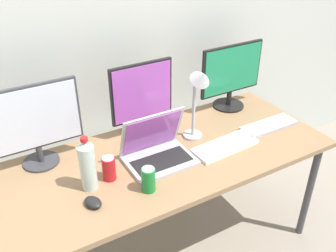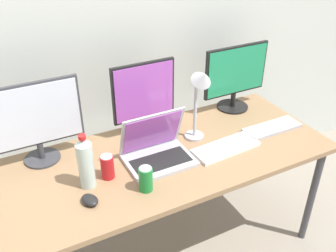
{
  "view_description": "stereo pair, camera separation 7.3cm",
  "coord_description": "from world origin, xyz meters",
  "px_view_note": "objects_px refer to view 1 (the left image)",
  "views": [
    {
      "loc": [
        -0.82,
        -1.43,
        1.92
      ],
      "look_at": [
        0.0,
        0.0,
        0.92
      ],
      "focal_mm": 40.0,
      "sensor_mm": 36.0,
      "label": 1
    },
    {
      "loc": [
        -0.76,
        -1.46,
        1.92
      ],
      "look_at": [
        0.0,
        0.0,
        0.92
      ],
      "focal_mm": 40.0,
      "sensor_mm": 36.0,
      "label": 2
    }
  ],
  "objects_px": {
    "laptop_silver": "(157,150)",
    "mouse_by_keyboard": "(93,202)",
    "keyboard_aux": "(225,146)",
    "desk_lamp": "(199,91)",
    "monitor_left": "(33,123)",
    "water_bottle": "(88,165)",
    "soda_can_near_keyboard": "(148,180)",
    "soda_can_by_laptop": "(109,168)",
    "monitor_right": "(231,74)",
    "keyboard_main": "(269,126)",
    "monitor_center": "(142,97)",
    "work_desk": "(168,163)"
  },
  "relations": [
    {
      "from": "monitor_left",
      "to": "laptop_silver",
      "type": "height_order",
      "value": "monitor_left"
    },
    {
      "from": "keyboard_main",
      "to": "desk_lamp",
      "type": "distance_m",
      "value": 0.55
    },
    {
      "from": "keyboard_main",
      "to": "monitor_center",
      "type": "bearing_deg",
      "value": 154.38
    },
    {
      "from": "water_bottle",
      "to": "soda_can_near_keyboard",
      "type": "xyz_separation_m",
      "value": [
        0.23,
        -0.16,
        -0.07
      ]
    },
    {
      "from": "mouse_by_keyboard",
      "to": "water_bottle",
      "type": "height_order",
      "value": "water_bottle"
    },
    {
      "from": "keyboard_aux",
      "to": "desk_lamp",
      "type": "bearing_deg",
      "value": 118.24
    },
    {
      "from": "monitor_left",
      "to": "desk_lamp",
      "type": "distance_m",
      "value": 0.86
    },
    {
      "from": "monitor_left",
      "to": "water_bottle",
      "type": "height_order",
      "value": "monitor_left"
    },
    {
      "from": "laptop_silver",
      "to": "mouse_by_keyboard",
      "type": "distance_m",
      "value": 0.45
    },
    {
      "from": "keyboard_main",
      "to": "soda_can_by_laptop",
      "type": "height_order",
      "value": "soda_can_by_laptop"
    },
    {
      "from": "monitor_right",
      "to": "monitor_left",
      "type": "bearing_deg",
      "value": -179.46
    },
    {
      "from": "laptop_silver",
      "to": "water_bottle",
      "type": "xyz_separation_m",
      "value": [
        -0.38,
        -0.04,
        0.07
      ]
    },
    {
      "from": "keyboard_aux",
      "to": "monitor_center",
      "type": "bearing_deg",
      "value": 126.66
    },
    {
      "from": "laptop_silver",
      "to": "soda_can_by_laptop",
      "type": "relative_size",
      "value": 2.73
    },
    {
      "from": "keyboard_main",
      "to": "mouse_by_keyboard",
      "type": "xyz_separation_m",
      "value": [
        -1.16,
        -0.11,
        0.01
      ]
    },
    {
      "from": "laptop_silver",
      "to": "soda_can_near_keyboard",
      "type": "relative_size",
      "value": 2.73
    },
    {
      "from": "water_bottle",
      "to": "mouse_by_keyboard",
      "type": "bearing_deg",
      "value": -104.36
    },
    {
      "from": "keyboard_main",
      "to": "mouse_by_keyboard",
      "type": "bearing_deg",
      "value": -174.21
    },
    {
      "from": "monitor_center",
      "to": "keyboard_main",
      "type": "bearing_deg",
      "value": -25.85
    },
    {
      "from": "monitor_left",
      "to": "soda_can_by_laptop",
      "type": "relative_size",
      "value": 3.76
    },
    {
      "from": "laptop_silver",
      "to": "keyboard_main",
      "type": "height_order",
      "value": "laptop_silver"
    },
    {
      "from": "monitor_center",
      "to": "laptop_silver",
      "type": "relative_size",
      "value": 1.25
    },
    {
      "from": "monitor_right",
      "to": "water_bottle",
      "type": "distance_m",
      "value": 1.13
    },
    {
      "from": "keyboard_main",
      "to": "keyboard_aux",
      "type": "distance_m",
      "value": 0.37
    },
    {
      "from": "mouse_by_keyboard",
      "to": "work_desk",
      "type": "bearing_deg",
      "value": 1.5
    },
    {
      "from": "soda_can_by_laptop",
      "to": "monitor_left",
      "type": "bearing_deg",
      "value": 130.81
    },
    {
      "from": "monitor_right",
      "to": "soda_can_by_laptop",
      "type": "bearing_deg",
      "value": -162.27
    },
    {
      "from": "monitor_center",
      "to": "keyboard_aux",
      "type": "bearing_deg",
      "value": -49.86
    },
    {
      "from": "mouse_by_keyboard",
      "to": "soda_can_near_keyboard",
      "type": "xyz_separation_m",
      "value": [
        0.26,
        -0.03,
        0.05
      ]
    },
    {
      "from": "monitor_right",
      "to": "laptop_silver",
      "type": "distance_m",
      "value": 0.77
    },
    {
      "from": "monitor_left",
      "to": "monitor_right",
      "type": "bearing_deg",
      "value": 0.54
    },
    {
      "from": "laptop_silver",
      "to": "water_bottle",
      "type": "bearing_deg",
      "value": -174.0
    },
    {
      "from": "desk_lamp",
      "to": "monitor_right",
      "type": "bearing_deg",
      "value": 29.89
    },
    {
      "from": "work_desk",
      "to": "water_bottle",
      "type": "bearing_deg",
      "value": -174.04
    },
    {
      "from": "soda_can_near_keyboard",
      "to": "monitor_left",
      "type": "bearing_deg",
      "value": 129.38
    },
    {
      "from": "monitor_center",
      "to": "water_bottle",
      "type": "xyz_separation_m",
      "value": [
        -0.44,
        -0.32,
        -0.1
      ]
    },
    {
      "from": "monitor_left",
      "to": "desk_lamp",
      "type": "relative_size",
      "value": 1.05
    },
    {
      "from": "monitor_left",
      "to": "water_bottle",
      "type": "distance_m",
      "value": 0.37
    },
    {
      "from": "mouse_by_keyboard",
      "to": "soda_can_near_keyboard",
      "type": "height_order",
      "value": "soda_can_near_keyboard"
    },
    {
      "from": "monitor_center",
      "to": "keyboard_main",
      "type": "xyz_separation_m",
      "value": [
        0.68,
        -0.33,
        -0.22
      ]
    },
    {
      "from": "mouse_by_keyboard",
      "to": "water_bottle",
      "type": "distance_m",
      "value": 0.17
    },
    {
      "from": "water_bottle",
      "to": "keyboard_main",
      "type": "bearing_deg",
      "value": -0.52
    },
    {
      "from": "laptop_silver",
      "to": "desk_lamp",
      "type": "distance_m",
      "value": 0.38
    },
    {
      "from": "monitor_center",
      "to": "water_bottle",
      "type": "bearing_deg",
      "value": -144.23
    },
    {
      "from": "water_bottle",
      "to": "soda_can_near_keyboard",
      "type": "bearing_deg",
      "value": -33.83
    },
    {
      "from": "monitor_left",
      "to": "water_bottle",
      "type": "bearing_deg",
      "value": -63.96
    },
    {
      "from": "soda_can_by_laptop",
      "to": "monitor_right",
      "type": "bearing_deg",
      "value": 17.73
    },
    {
      "from": "laptop_silver",
      "to": "monitor_right",
      "type": "bearing_deg",
      "value": 22.34
    },
    {
      "from": "keyboard_aux",
      "to": "water_bottle",
      "type": "relative_size",
      "value": 1.33
    },
    {
      "from": "mouse_by_keyboard",
      "to": "soda_can_near_keyboard",
      "type": "distance_m",
      "value": 0.27
    }
  ]
}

